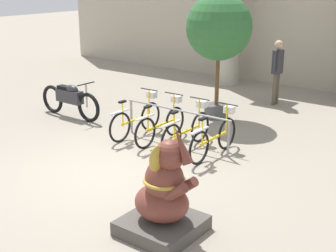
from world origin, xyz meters
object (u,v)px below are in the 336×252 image
Objects in this scene: bicycle_3 at (215,137)px; motorcycle at (70,99)px; bicycle_1 at (162,124)px; potted_tree at (219,30)px; bicycle_2 at (187,130)px; bicycle_0 at (137,118)px; person_pedestrian at (277,66)px; elephant_statue at (164,197)px.

bicycle_3 reaches higher than motorcycle.
bicycle_1 is 0.56× the size of potted_tree.
bicycle_2 is 1.00× the size of bicycle_3.
bicycle_3 is 0.82× the size of motorcycle.
bicycle_3 is at bearing -0.17° from bicycle_0.
bicycle_0 is at bearing -107.09° from person_pedestrian.
potted_tree is at bearing -107.88° from person_pedestrian.
bicycle_1 is 1.03× the size of elephant_statue.
elephant_statue reaches higher than bicycle_0.
bicycle_1 is 1.00× the size of bicycle_3.
bicycle_0 is 0.56× the size of potted_tree.
bicycle_1 is 2.92m from motorcycle.
elephant_statue is at bearing -65.74° from potted_tree.
potted_tree is (-0.68, 2.25, 1.78)m from bicycle_2.
bicycle_0 and bicycle_1 have the same top height.
motorcycle is (-2.25, 0.05, 0.07)m from bicycle_0.
bicycle_0 is 2.03m from bicycle_3.
bicycle_0 is 1.00× the size of bicycle_3.
person_pedestrian is at bearing 81.37° from bicycle_1.
bicycle_1 is at bearing 128.37° from elephant_statue.
bicycle_2 is 4.34m from person_pedestrian.
bicycle_1 and bicycle_2 have the same top height.
bicycle_1 is 1.35m from bicycle_3.
bicycle_2 is 0.56× the size of potted_tree.
motorcycle is at bearing 179.51° from bicycle_2.
motorcycle is (-4.27, 0.06, 0.07)m from bicycle_3.
bicycle_2 reaches higher than motorcycle.
bicycle_3 is 0.56× the size of potted_tree.
bicycle_1 is 4.38m from person_pedestrian.
bicycle_2 is at bearing -89.67° from person_pedestrian.
person_pedestrian reaches higher than bicycle_3.
bicycle_0 is 0.82× the size of motorcycle.
bicycle_2 and bicycle_3 have the same top height.
elephant_statue is at bearing -51.63° from bicycle_1.
bicycle_0 is 2.25m from motorcycle.
bicycle_2 is 3.38m from elephant_statue.
elephant_statue is 5.92m from potted_tree.
motorcycle is at bearing 150.52° from elephant_statue.
person_pedestrian is 2.41m from potted_tree.
bicycle_1 is 0.82× the size of motorcycle.
bicycle_1 is at bearing -0.47° from motorcycle.
person_pedestrian is (0.65, 4.28, 0.67)m from bicycle_1.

